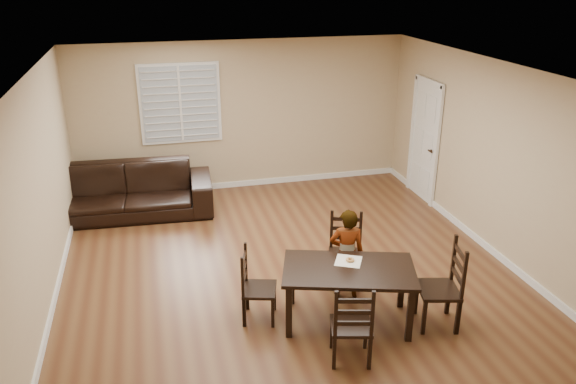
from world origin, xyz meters
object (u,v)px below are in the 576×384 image
object	(u,v)px
chair_left	(250,288)
donut	(350,259)
chair_right	(450,288)
chair_near	(345,250)
dining_table	(349,275)
child	(347,254)
sofa	(125,191)
chair_far	(352,331)

from	to	relation	value
chair_left	donut	world-z (taller)	chair_left
chair_right	donut	bearing A→B (deg)	-101.40
chair_near	chair_right	distance (m)	1.48
dining_table	chair_left	xyz separation A→B (m)	(-1.08, 0.33, -0.20)
child	sofa	xyz separation A→B (m)	(-2.70, 3.28, -0.18)
chair_far	chair_right	size ratio (longest dim) A/B	0.89
chair_far	chair_near	bearing A→B (deg)	-92.92
dining_table	chair_far	world-z (taller)	chair_far
chair_right	donut	size ratio (longest dim) A/B	10.44
chair_near	donut	distance (m)	0.84
chair_left	child	xyz separation A→B (m)	(1.24, 0.18, 0.18)
chair_right	sofa	bearing A→B (deg)	-124.73
chair_far	child	bearing A→B (deg)	-92.67
dining_table	child	xyz separation A→B (m)	(0.16, 0.52, -0.02)
chair_right	chair_far	bearing A→B (deg)	-58.39
child	donut	world-z (taller)	child
chair_left	chair_right	bearing A→B (deg)	-90.79
donut	chair_left	bearing A→B (deg)	171.14
chair_near	donut	xyz separation A→B (m)	(-0.22, -0.75, 0.29)
chair_right	donut	xyz separation A→B (m)	(-1.03, 0.49, 0.25)
chair_right	sofa	world-z (taller)	chair_right
chair_left	donut	bearing A→B (deg)	-82.66
dining_table	chair_left	bearing A→B (deg)	-179.90
child	sofa	size ratio (longest dim) A/B	0.42
sofa	chair_near	bearing A→B (deg)	-42.12
chair_near	chair_right	size ratio (longest dim) A/B	0.92
chair_left	chair_near	bearing A→B (deg)	-51.04
chair_left	sofa	size ratio (longest dim) A/B	0.32
dining_table	sofa	distance (m)	4.57
donut	sofa	world-z (taller)	sofa
donut	dining_table	bearing A→B (deg)	-113.57
chair_far	donut	distance (m)	1.00
chair_far	donut	xyz separation A→B (m)	(0.30, 0.91, 0.30)
chair_near	chair_left	world-z (taller)	chair_near
sofa	donut	bearing A→B (deg)	-50.92
chair_left	sofa	world-z (taller)	chair_left
chair_right	donut	world-z (taller)	chair_right
chair_left	chair_right	distance (m)	2.28
chair_near	child	world-z (taller)	child
dining_table	donut	world-z (taller)	donut
dining_table	chair_right	world-z (taller)	chair_right
donut	chair_far	bearing A→B (deg)	-108.00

